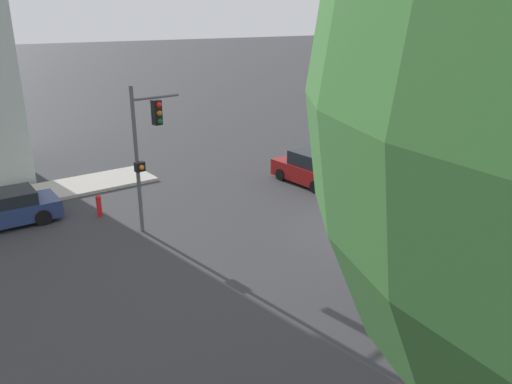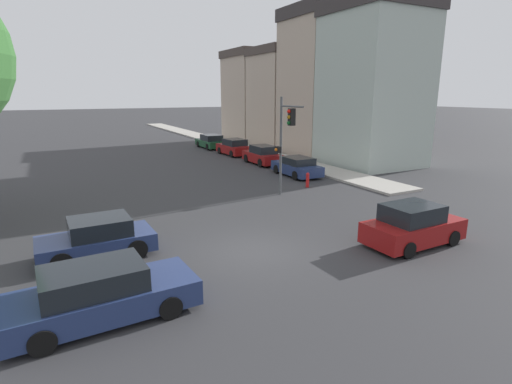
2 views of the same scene
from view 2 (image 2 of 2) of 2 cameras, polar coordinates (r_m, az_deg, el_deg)
name	(u,v)px [view 2 (image 2 of 2)]	position (r m, az deg, el deg)	size (l,w,h in m)	color
ground_plane	(252,251)	(14.82, -0.60, -8.49)	(300.00, 300.00, 0.00)	#333335
sidewalk_strip	(214,140)	(49.59, -6.05, 7.38)	(2.75, 60.00, 0.14)	#ADA89E
rowhouse_backdrop	(305,91)	(41.07, 7.07, 14.11)	(7.76, 26.71, 13.04)	#ADBCB2
traffic_signal	(285,133)	(22.02, 4.18, 8.41)	(0.64, 2.06, 5.48)	#515456
crossing_car_0	(413,226)	(16.37, 21.49, -4.55)	(3.97, 1.97, 1.60)	maroon
crossing_car_1	(98,239)	(15.22, -21.70, -6.22)	(3.92, 2.06, 1.41)	navy
crossing_car_2	(101,294)	(11.20, -21.33, -13.45)	(4.80, 2.16, 1.46)	navy
parked_car_0	(297,167)	(28.22, 5.86, 3.61)	(2.03, 4.17, 1.33)	navy
parked_car_1	(263,155)	(32.78, 0.96, 5.26)	(1.93, 4.18, 1.53)	maroon
parked_car_2	(234,147)	(37.78, -3.13, 6.38)	(2.09, 4.22, 1.51)	maroon
parked_car_3	(211,142)	(42.80, -6.44, 7.15)	(2.07, 4.63, 1.43)	#194728
fire_hydrant	(308,179)	(24.81, 7.38, 1.79)	(0.22, 0.22, 0.92)	red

